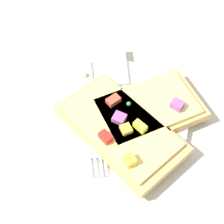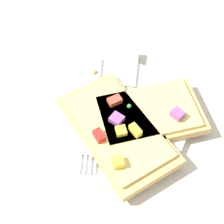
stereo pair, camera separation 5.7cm
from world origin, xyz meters
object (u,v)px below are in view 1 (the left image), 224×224
(knife, at_px, (126,90))
(pizza_slice_corner, at_px, (147,109))
(pizza_slice_main, at_px, (121,129))
(fork, at_px, (93,119))
(plate, at_px, (112,118))

(knife, relative_size, pizza_slice_corner, 1.19)
(pizza_slice_main, bearing_deg, fork, -160.80)
(pizza_slice_corner, bearing_deg, fork, 164.10)
(pizza_slice_corner, bearing_deg, pizza_slice_main, -164.12)
(pizza_slice_main, bearing_deg, plate, 160.52)
(plate, xyz_separation_m, pizza_slice_main, (0.02, -0.03, 0.02))
(plate, height_order, fork, fork)
(fork, distance_m, pizza_slice_main, 0.05)
(fork, xyz_separation_m, knife, (0.04, 0.06, 0.00))
(fork, bearing_deg, knife, 130.20)
(plate, xyz_separation_m, knife, (0.01, 0.05, 0.01))
(knife, bearing_deg, plate, -28.45)
(fork, height_order, pizza_slice_main, pizza_slice_main)
(plate, height_order, knife, knife)
(plate, distance_m, knife, 0.05)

